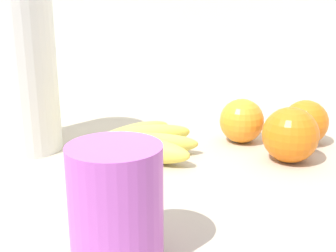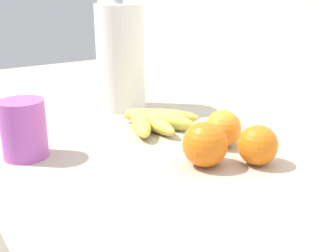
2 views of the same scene
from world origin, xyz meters
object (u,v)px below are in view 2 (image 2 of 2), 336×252
orange_right (223,129)px  paper_towel_roll (121,57)px  banana_bunch (153,120)px  mug (24,129)px  orange_front (205,144)px  orange_back_right (258,145)px

orange_right → paper_towel_roll: (-0.33, -0.04, 0.09)m
banana_bunch → mug: bearing=-87.4°
orange_front → mug: size_ratio=0.74×
orange_right → paper_towel_roll: paper_towel_roll is taller
orange_back_right → mug: (-0.25, -0.32, 0.02)m
orange_back_right → paper_towel_roll: size_ratio=0.25×
orange_right → paper_towel_roll: 0.35m
orange_front → banana_bunch: bearing=172.9°
orange_back_right → mug: size_ratio=0.67×
orange_front → orange_right: size_ratio=1.11×
orange_front → orange_right: 0.10m
orange_back_right → orange_right: bearing=177.0°
mug → banana_bunch: bearing=92.6°
orange_front → paper_towel_roll: 0.40m
orange_right → mug: size_ratio=0.67×
banana_bunch → paper_towel_roll: (-0.17, 0.02, 0.11)m
paper_towel_roll → mug: size_ratio=2.67×
banana_bunch → orange_right: size_ratio=2.62×
orange_back_right → paper_towel_roll: 0.44m
paper_towel_roll → orange_back_right: bearing=4.9°
orange_right → orange_back_right: bearing=-3.0°
orange_right → paper_towel_roll: size_ratio=0.25×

